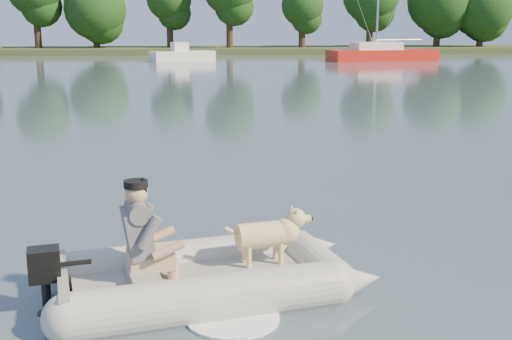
{
  "coord_description": "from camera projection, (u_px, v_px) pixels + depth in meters",
  "views": [
    {
      "loc": [
        -0.78,
        -7.05,
        2.83
      ],
      "look_at": [
        0.2,
        2.09,
        0.75
      ],
      "focal_mm": 45.0,
      "sensor_mm": 36.0,
      "label": 1
    }
  ],
  "objects": [
    {
      "name": "man",
      "position": [
        140.0,
        229.0,
        6.63
      ],
      "size": [
        0.83,
        0.76,
        1.07
      ],
      "primitive_type": null,
      "rotation": [
        0.0,
        0.0,
        0.21
      ],
      "color": "slate",
      "rests_on": "dinghy"
    },
    {
      "name": "dinghy",
      "position": [
        207.0,
        240.0,
        6.83
      ],
      "size": [
        5.3,
        4.28,
        1.38
      ],
      "primitive_type": null,
      "rotation": [
        0.0,
        0.0,
        0.21
      ],
      "color": "#A6A6A1",
      "rests_on": "water"
    },
    {
      "name": "water",
      "position": [
        258.0,
        271.0,
        7.55
      ],
      "size": [
        160.0,
        160.0,
        0.0
      ],
      "primitive_type": "plane",
      "color": "slate",
      "rests_on": "ground"
    },
    {
      "name": "shore_bank",
      "position": [
        194.0,
        51.0,
        67.63
      ],
      "size": [
        160.0,
        12.0,
        0.7
      ],
      "primitive_type": "cube",
      "color": "#47512D",
      "rests_on": "water"
    },
    {
      "name": "treeline",
      "position": [
        207.0,
        0.0,
        65.77
      ],
      "size": [
        75.85,
        7.35,
        9.27
      ],
      "color": "#332316",
      "rests_on": "shore_bank"
    },
    {
      "name": "motorboat",
      "position": [
        182.0,
        48.0,
        51.89
      ],
      "size": [
        5.67,
        3.84,
        2.24
      ],
      "primitive_type": null,
      "rotation": [
        0.0,
        0.0,
        0.38
      ],
      "color": "white",
      "rests_on": "water"
    },
    {
      "name": "dog",
      "position": [
        262.0,
        239.0,
        7.09
      ],
      "size": [
        0.98,
        0.52,
        0.62
      ],
      "primitive_type": null,
      "rotation": [
        0.0,
        0.0,
        0.21
      ],
      "color": "tan",
      "rests_on": "dinghy"
    },
    {
      "name": "sailboat",
      "position": [
        381.0,
        54.0,
        52.66
      ],
      "size": [
        9.28,
        4.14,
        12.31
      ],
      "rotation": [
        0.0,
        0.0,
        0.17
      ],
      "color": "red",
      "rests_on": "water"
    },
    {
      "name": "outboard_motor",
      "position": [
        46.0,
        284.0,
        6.39
      ],
      "size": [
        0.46,
        0.37,
        0.78
      ],
      "primitive_type": null,
      "rotation": [
        0.0,
        0.0,
        0.21
      ],
      "color": "black",
      "rests_on": "dinghy"
    }
  ]
}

